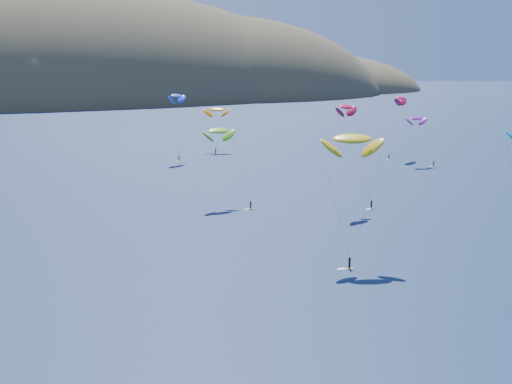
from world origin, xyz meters
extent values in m
ellipsoid|color=#3D3526|center=(20.00, 560.00, -12.60)|extent=(600.00, 300.00, 210.00)
ellipsoid|color=#3D3526|center=(180.00, 540.00, -9.36)|extent=(320.00, 220.00, 156.00)
ellipsoid|color=#3D3526|center=(300.00, 580.00, -5.04)|extent=(240.00, 180.00, 84.00)
cube|color=yellow|center=(-0.38, 58.07, 0.04)|extent=(1.57, 0.93, 0.08)
cylinder|color=black|center=(-0.38, 58.07, 0.99)|extent=(0.35, 0.35, 1.61)
sphere|color=#8C6047|center=(-0.38, 58.07, 1.93)|extent=(0.27, 0.27, 0.27)
ellipsoid|color=gold|center=(3.84, 64.42, 19.63)|extent=(10.83, 7.68, 5.50)
cube|color=yellow|center=(5.44, 105.33, 0.04)|extent=(1.40, 0.65, 0.07)
cylinder|color=black|center=(5.44, 105.33, 0.88)|extent=(0.32, 0.32, 1.44)
sphere|color=#8C6047|center=(5.44, 105.33, 1.72)|extent=(0.24, 0.24, 0.24)
ellipsoid|color=#61BE1F|center=(2.16, 115.12, 16.40)|extent=(8.65, 5.28, 4.50)
cube|color=yellow|center=(16.92, 181.43, 0.04)|extent=(1.34, 1.11, 0.08)
cylinder|color=black|center=(16.92, 181.43, 0.89)|extent=(0.32, 0.32, 1.46)
sphere|color=#8C6047|center=(16.92, 181.43, 1.74)|extent=(0.24, 0.24, 0.24)
ellipsoid|color=blue|center=(17.57, 184.15, 20.55)|extent=(8.89, 7.84, 4.57)
cube|color=yellow|center=(82.25, 136.21, 0.04)|extent=(1.30, 0.40, 0.07)
cylinder|color=black|center=(82.25, 136.21, 0.85)|extent=(0.30, 0.30, 1.38)
sphere|color=#8C6047|center=(82.25, 136.21, 1.65)|extent=(0.23, 0.23, 0.23)
ellipsoid|color=#821291|center=(80.09, 142.64, 14.16)|extent=(7.18, 3.46, 3.97)
cube|color=yellow|center=(78.84, 154.05, 0.04)|extent=(1.28, 1.10, 0.07)
cylinder|color=black|center=(78.84, 154.05, 0.86)|extent=(0.31, 0.31, 1.41)
sphere|color=#8C6047|center=(78.84, 154.05, 1.68)|extent=(0.24, 0.24, 0.24)
ellipsoid|color=#D00F49|center=(85.03, 157.24, 19.62)|extent=(9.45, 8.54, 4.89)
cube|color=yellow|center=(29.21, 93.88, 0.04)|extent=(1.48, 1.01, 0.08)
cylinder|color=black|center=(29.21, 93.88, 0.94)|extent=(0.34, 0.34, 1.54)
sphere|color=#8C6047|center=(29.21, 93.88, 1.84)|extent=(0.26, 0.26, 0.26)
ellipsoid|color=#AA0C32|center=(25.20, 98.72, 22.04)|extent=(7.87, 6.13, 3.98)
cube|color=yellow|center=(33.71, 190.85, 0.04)|extent=(1.48, 1.22, 0.08)
cylinder|color=black|center=(33.71, 190.85, 0.98)|extent=(0.35, 0.35, 1.61)
sphere|color=#8C6047|center=(33.71, 190.85, 1.92)|extent=(0.27, 0.27, 0.27)
ellipsoid|color=orange|center=(37.90, 199.52, 14.61)|extent=(9.66, 8.51, 4.96)
camera|label=1|loc=(-60.97, -31.41, 32.55)|focal=50.00mm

